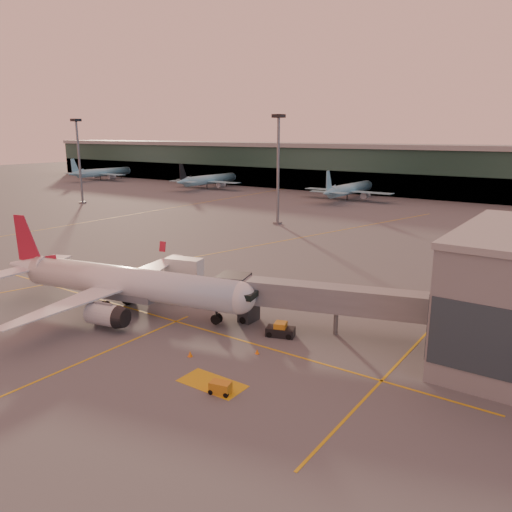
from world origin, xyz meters
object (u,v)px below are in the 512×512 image
Objects in this scene: gpu_cart at (220,388)px; main_airplane at (122,283)px; catering_truck at (185,270)px; pushback_tug at (280,331)px.

main_airplane is at bearing 145.19° from gpu_cart.
gpu_cart is (23.57, -21.05, -1.78)m from catering_truck.
pushback_tug reaches higher than gpu_cart.
catering_truck reaches higher than gpu_cart.
main_airplane is 10.69× the size of pushback_tug.
gpu_cart is at bearing -55.70° from catering_truck.
gpu_cart is (22.68, -8.92, -3.04)m from main_airplane.
catering_truck reaches higher than pushback_tug.
gpu_cart is 0.59× the size of pushback_tug.
catering_truck is 22.57m from pushback_tug.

